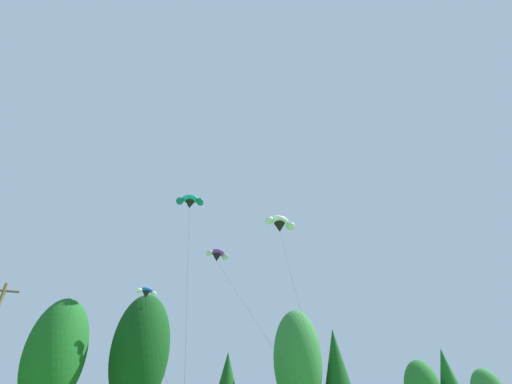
{
  "coord_description": "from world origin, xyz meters",
  "views": [
    {
      "loc": [
        -6.47,
        4.66,
        1.89
      ],
      "look_at": [
        -0.72,
        22.04,
        13.63
      ],
      "focal_mm": 25.93,
      "sensor_mm": 36.0,
      "label": 1
    }
  ],
  "objects_px": {
    "parafoil_kite_low_purple": "(217,255)",
    "parafoil_kite_high_teal": "(190,202)",
    "parafoil_kite_mid_white": "(280,224)",
    "parafoil_kite_far_blue_white": "(146,293)"
  },
  "relations": [
    {
      "from": "parafoil_kite_low_purple",
      "to": "parafoil_kite_high_teal",
      "type": "bearing_deg",
      "value": -132.74
    },
    {
      "from": "parafoil_kite_mid_white",
      "to": "parafoil_kite_far_blue_white",
      "type": "relative_size",
      "value": 1.41
    },
    {
      "from": "parafoil_kite_high_teal",
      "to": "parafoil_kite_far_blue_white",
      "type": "xyz_separation_m",
      "value": [
        -3.18,
        -0.2,
        -10.98
      ]
    },
    {
      "from": "parafoil_kite_low_purple",
      "to": "parafoil_kite_far_blue_white",
      "type": "bearing_deg",
      "value": -146.31
    },
    {
      "from": "parafoil_kite_far_blue_white",
      "to": "parafoil_kite_mid_white",
      "type": "bearing_deg",
      "value": -18.09
    },
    {
      "from": "parafoil_kite_high_teal",
      "to": "parafoil_kite_low_purple",
      "type": "distance_m",
      "value": 7.89
    },
    {
      "from": "parafoil_kite_far_blue_white",
      "to": "parafoil_kite_low_purple",
      "type": "height_order",
      "value": "parafoil_kite_low_purple"
    },
    {
      "from": "parafoil_kite_far_blue_white",
      "to": "parafoil_kite_high_teal",
      "type": "bearing_deg",
      "value": 3.54
    },
    {
      "from": "parafoil_kite_high_teal",
      "to": "parafoil_kite_mid_white",
      "type": "xyz_separation_m",
      "value": [
        9.32,
        -4.28,
        -3.49
      ]
    },
    {
      "from": "parafoil_kite_high_teal",
      "to": "parafoil_kite_mid_white",
      "type": "relative_size",
      "value": 1.16
    }
  ]
}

